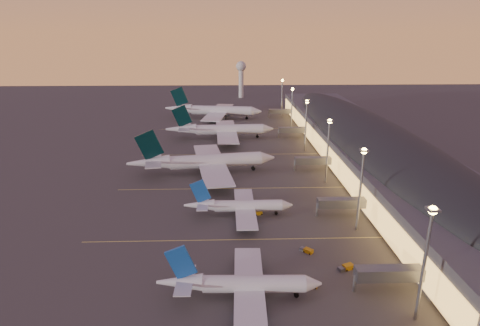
{
  "coord_description": "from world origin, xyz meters",
  "views": [
    {
      "loc": [
        -2.98,
        -108.36,
        57.28
      ],
      "look_at": [
        2.0,
        45.0,
        7.0
      ],
      "focal_mm": 30.0,
      "sensor_mm": 36.0,
      "label": 1
    }
  ],
  "objects_px": {
    "airliner_wide_near": "(203,162)",
    "baggage_tug_b": "(346,267)",
    "airliner_narrow_south": "(240,284)",
    "airliner_wide_far": "(213,110)",
    "baggage_tug_c": "(257,213)",
    "baggage_tug_a": "(311,284)",
    "baggage_tug_d": "(307,250)",
    "airliner_wide_mid": "(220,130)",
    "airliner_narrow_north": "(239,206)",
    "radar_tower": "(241,73)"
  },
  "relations": [
    {
      "from": "airliner_wide_near",
      "to": "baggage_tug_b",
      "type": "height_order",
      "value": "airliner_wide_near"
    },
    {
      "from": "airliner_narrow_south",
      "to": "airliner_wide_far",
      "type": "bearing_deg",
      "value": 95.11
    },
    {
      "from": "airliner_narrow_south",
      "to": "baggage_tug_c",
      "type": "height_order",
      "value": "airliner_narrow_south"
    },
    {
      "from": "baggage_tug_a",
      "to": "baggage_tug_c",
      "type": "height_order",
      "value": "baggage_tug_c"
    },
    {
      "from": "baggage_tug_d",
      "to": "baggage_tug_c",
      "type": "bearing_deg",
      "value": 160.3
    },
    {
      "from": "baggage_tug_b",
      "to": "baggage_tug_c",
      "type": "relative_size",
      "value": 1.07
    },
    {
      "from": "airliner_narrow_south",
      "to": "airliner_wide_mid",
      "type": "height_order",
      "value": "airliner_wide_mid"
    },
    {
      "from": "airliner_narrow_south",
      "to": "airliner_wide_near",
      "type": "xyz_separation_m",
      "value": [
        -12.74,
        84.49,
        1.71
      ]
    },
    {
      "from": "airliner_narrow_north",
      "to": "baggage_tug_b",
      "type": "xyz_separation_m",
      "value": [
        26.33,
        -32.47,
        -2.72
      ]
    },
    {
      "from": "airliner_narrow_north",
      "to": "radar_tower",
      "type": "distance_m",
      "value": 249.57
    },
    {
      "from": "airliner_wide_mid",
      "to": "baggage_tug_b",
      "type": "height_order",
      "value": "airliner_wide_mid"
    },
    {
      "from": "airliner_narrow_north",
      "to": "baggage_tug_d",
      "type": "xyz_separation_m",
      "value": [
        17.92,
        -23.77,
        -2.78
      ]
    },
    {
      "from": "airliner_wide_near",
      "to": "baggage_tug_b",
      "type": "distance_m",
      "value": 84.48
    },
    {
      "from": "baggage_tug_b",
      "to": "baggage_tug_d",
      "type": "bearing_deg",
      "value": 111.63
    },
    {
      "from": "airliner_narrow_north",
      "to": "baggage_tug_c",
      "type": "xyz_separation_m",
      "value": [
        5.94,
        0.24,
        -2.76
      ]
    },
    {
      "from": "airliner_wide_near",
      "to": "airliner_narrow_north",
      "type": "bearing_deg",
      "value": -80.16
    },
    {
      "from": "airliner_narrow_south",
      "to": "airliner_wide_near",
      "type": "distance_m",
      "value": 85.46
    },
    {
      "from": "airliner_narrow_south",
      "to": "airliner_wide_mid",
      "type": "bearing_deg",
      "value": 94.17
    },
    {
      "from": "baggage_tug_a",
      "to": "baggage_tug_b",
      "type": "relative_size",
      "value": 0.85
    },
    {
      "from": "airliner_wide_mid",
      "to": "airliner_wide_far",
      "type": "relative_size",
      "value": 0.9
    },
    {
      "from": "baggage_tug_d",
      "to": "airliner_narrow_north",
      "type": "bearing_deg",
      "value": 170.8
    },
    {
      "from": "airliner_wide_mid",
      "to": "airliner_wide_far",
      "type": "distance_m",
      "value": 55.63
    },
    {
      "from": "airliner_wide_near",
      "to": "baggage_tug_a",
      "type": "xyz_separation_m",
      "value": [
        29.71,
        -80.94,
        -4.67
      ]
    },
    {
      "from": "baggage_tug_b",
      "to": "baggage_tug_c",
      "type": "bearing_deg",
      "value": 99.53
    },
    {
      "from": "baggage_tug_a",
      "to": "baggage_tug_c",
      "type": "bearing_deg",
      "value": 128.56
    },
    {
      "from": "airliner_narrow_south",
      "to": "airliner_narrow_north",
      "type": "bearing_deg",
      "value": 90.2
    },
    {
      "from": "airliner_wide_near",
      "to": "radar_tower",
      "type": "bearing_deg",
      "value": 75.11
    },
    {
      "from": "radar_tower",
      "to": "baggage_tug_d",
      "type": "distance_m",
      "value": 273.44
    },
    {
      "from": "airliner_wide_far",
      "to": "baggage_tug_a",
      "type": "relative_size",
      "value": 18.03
    },
    {
      "from": "airliner_narrow_south",
      "to": "airliner_wide_mid",
      "type": "xyz_separation_m",
      "value": [
        -6.36,
        142.91,
        1.55
      ]
    },
    {
      "from": "airliner_narrow_south",
      "to": "baggage_tug_d",
      "type": "height_order",
      "value": "airliner_narrow_south"
    },
    {
      "from": "airliner_narrow_north",
      "to": "airliner_wide_far",
      "type": "relative_size",
      "value": 0.52
    },
    {
      "from": "airliner_wide_near",
      "to": "radar_tower",
      "type": "relative_size",
      "value": 1.92
    },
    {
      "from": "airliner_wide_near",
      "to": "baggage_tug_d",
      "type": "xyz_separation_m",
      "value": [
        31.72,
        -65.5,
        -4.65
      ]
    },
    {
      "from": "airliner_narrow_north",
      "to": "airliner_wide_near",
      "type": "height_order",
      "value": "airliner_wide_near"
    },
    {
      "from": "baggage_tug_b",
      "to": "baggage_tug_d",
      "type": "xyz_separation_m",
      "value": [
        -8.41,
        8.7,
        -0.06
      ]
    },
    {
      "from": "airliner_narrow_north",
      "to": "radar_tower",
      "type": "bearing_deg",
      "value": 87.54
    },
    {
      "from": "airliner_wide_mid",
      "to": "baggage_tug_b",
      "type": "relative_size",
      "value": 13.69
    },
    {
      "from": "airliner_wide_near",
      "to": "baggage_tug_d",
      "type": "relative_size",
      "value": 17.07
    },
    {
      "from": "baggage_tug_c",
      "to": "baggage_tug_d",
      "type": "bearing_deg",
      "value": -77.86
    },
    {
      "from": "airliner_wide_near",
      "to": "airliner_wide_mid",
      "type": "distance_m",
      "value": 58.77
    },
    {
      "from": "baggage_tug_a",
      "to": "airliner_wide_far",
      "type": "bearing_deg",
      "value": 122.87
    },
    {
      "from": "airliner_wide_far",
      "to": "airliner_narrow_north",
      "type": "bearing_deg",
      "value": -76.18
    },
    {
      "from": "radar_tower",
      "to": "baggage_tug_a",
      "type": "relative_size",
      "value": 8.67
    },
    {
      "from": "airliner_wide_near",
      "to": "baggage_tug_a",
      "type": "height_order",
      "value": "airliner_wide_near"
    },
    {
      "from": "airliner_narrow_north",
      "to": "radar_tower",
      "type": "xyz_separation_m",
      "value": [
        9.49,
        248.7,
        18.59
      ]
    },
    {
      "from": "airliner_wide_mid",
      "to": "airliner_wide_far",
      "type": "bearing_deg",
      "value": 93.62
    },
    {
      "from": "airliner_wide_near",
      "to": "airliner_narrow_south",
      "type": "bearing_deg",
      "value": -89.89
    },
    {
      "from": "airliner_wide_far",
      "to": "baggage_tug_d",
      "type": "bearing_deg",
      "value": -71.18
    },
    {
      "from": "baggage_tug_a",
      "to": "airliner_narrow_south",
      "type": "bearing_deg",
      "value": -143.8
    }
  ]
}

